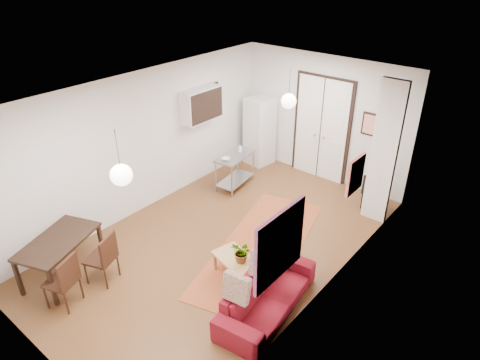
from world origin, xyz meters
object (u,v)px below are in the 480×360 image
Objects in this scene: dining_table at (58,244)px; black_side_chair at (376,189)px; dining_chair_near at (104,252)px; dining_chair_far at (65,274)px; sofa at (267,295)px; coffee_table at (237,262)px; fridge at (260,131)px; kitchen_counter at (235,167)px.

black_side_chair reaches higher than dining_table.
dining_chair_near is 1.00× the size of dining_chair_far.
coffee_table is (-0.81, 0.25, 0.05)m from sofa.
black_side_chair is (3.23, -0.22, -0.39)m from fridge.
black_side_chair is (2.89, 1.14, -0.02)m from kitchen_counter.
dining_chair_near is (0.60, 0.44, -0.13)m from dining_table.
coffee_table is at bearing 108.50° from dining_chair_near.
kitchen_counter is 1.19× the size of dining_chair_near.
fridge reaches higher than sofa.
sofa is 2.16× the size of dining_chair_near.
fridge is 3.26m from black_side_chair.
dining_table is (0.10, -5.57, -0.20)m from fridge.
sofa is at bearing 93.60° from dining_chair_near.
black_side_chair is at bearing 132.36° from dining_chair_near.
dining_chair_near is (0.36, -3.76, 0.04)m from kitchen_counter.
kitchen_counter is 4.21m from dining_table.
black_side_chair is (0.83, 3.54, 0.13)m from coffee_table.
kitchen_counter is 3.78m from dining_chair_near.
kitchen_counter is at bearing 39.25° from sofa.
sofa is 2.46× the size of black_side_chair.
dining_chair_far is at bearing 77.09° from black_side_chair.
fridge is at bearing 167.39° from dining_chair_near.
fridge reaches higher than dining_chair_near.
fridge reaches higher than dining_chair_far.
fridge is 1.86× the size of dining_chair_near.
dining_chair_near is at bearing 105.96° from sofa.
dining_chair_far reaches higher than black_side_chair.
sofa is 3.10m from dining_chair_far.
fridge is 1.86× the size of dining_chair_far.
sofa is 2.75m from dining_chair_near.
fridge reaches higher than black_side_chair.
coffee_table is 2.19m from dining_chair_near.
coffee_table is at bearing 64.47° from sofa.
dining_table is at bearing 71.03° from black_side_chair.
black_side_chair is (3.13, 5.35, -0.19)m from dining_table.
kitchen_counter is 0.72× the size of dining_table.
dining_table is at bearing -133.75° from dining_chair_far.
dining_chair_near and dining_chair_far have the same top height.
black_side_chair reaches higher than sofa.
dining_chair_near is 0.70m from dining_chair_far.
dining_chair_far is at bearing -129.40° from coffee_table.
black_side_chair is (2.53, 5.61, -0.06)m from dining_chair_far.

